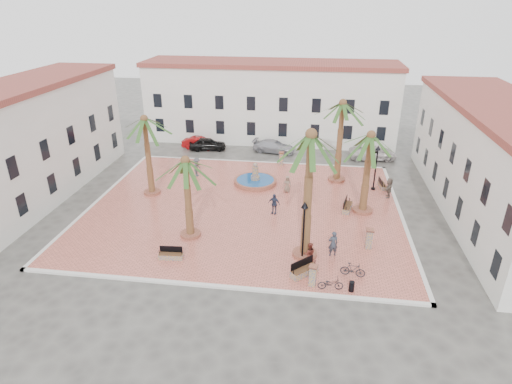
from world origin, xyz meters
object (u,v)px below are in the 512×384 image
cyclist_b (309,254)px  pedestrian_north (197,167)px  lamppost_s (304,221)px  pedestrian_fountain_a (287,184)px  palm_ne (342,112)px  pedestrian_fountain_b (274,204)px  bench_s (171,255)px  bench_se (304,271)px  lamppost_e (377,160)px  palm_sw (186,171)px  car_black (208,144)px  palm_nw (145,128)px  palm_e (370,145)px  bollard_e (369,238)px  palm_s (310,149)px  car_silver (274,146)px  bench_ne (382,185)px  bollard_n (281,158)px  bicycle_a (331,284)px  fountain (255,181)px  bicycle_b (353,270)px  car_white (373,153)px  pedestrian_east (389,188)px  bollard_se (313,275)px  car_red (200,143)px  litter_bin (352,286)px  cyclist_a (333,244)px  bench_e (347,207)px

cyclist_b → pedestrian_north: (-11.44, 14.02, 0.14)m
lamppost_s → pedestrian_fountain_a: size_ratio=2.83×
palm_ne → pedestrian_fountain_b: size_ratio=4.54×
bench_s → bench_se: bench_se is taller
palm_ne → lamppost_e: size_ratio=1.85×
palm_sw → car_black: palm_sw is taller
palm_nw → cyclist_b: bearing=-33.2°
pedestrian_north → palm_e: bearing=-103.1°
bollard_e → cyclist_b: (-4.13, -2.61, 0.03)m
palm_s → car_silver: (-4.32, 21.54, -7.19)m
palm_e → cyclist_b: palm_e is taller
lamppost_e → cyclist_b: size_ratio=2.64×
bench_s → bench_ne: bearing=38.2°
bollard_n → pedestrian_fountain_b: pedestrian_fountain_b is taller
pedestrian_north → bicycle_a: bearing=-135.6°
fountain → bicycle_b: fountain is taller
car_black → car_white: (18.91, -0.53, -0.01)m
palm_sw → bollard_n: size_ratio=4.44×
palm_sw → pedestrian_east: palm_sw is taller
bollard_se → pedestrian_fountain_b: (-3.33, 9.32, 0.13)m
lamppost_s → bicycle_b: size_ratio=2.74×
fountain → bench_s: (-3.90, -13.62, -0.04)m
palm_s → car_red: 26.30m
bench_s → palm_s: bearing=6.9°
palm_ne → litter_bin: size_ratio=12.02×
cyclist_a → car_red: bearing=-72.4°
bollard_n → car_red: bearing=156.1°
bench_s → bench_ne: 21.30m
lamppost_s → car_white: size_ratio=0.84×
palm_s → car_white: 23.03m
bicycle_a → cyclist_b: 2.91m
pedestrian_east → car_black: size_ratio=0.43×
palm_nw → palm_ne: (16.74, 5.30, 0.59)m
palm_e → bench_se: bearing=-115.2°
litter_bin → palm_nw: bearing=144.9°
palm_sw → pedestrian_east: size_ratio=3.47×
litter_bin → bicycle_b: bearing=84.1°
litter_bin → cyclist_b: cyclist_b is taller
palm_e → bollard_n: palm_e is taller
palm_ne → bollard_e: (1.85, -12.15, -5.95)m
bench_s → bench_ne: (15.81, 14.28, -0.01)m
palm_sw → palm_ne: palm_ne is taller
bench_e → bollard_n: size_ratio=1.38×
palm_ne → car_white: 10.30m
lamppost_s → litter_bin: bearing=-44.7°
bollard_se → car_white: bearing=75.6°
lamppost_s → palm_e: bearing=59.0°
fountain → bollard_n: bearing=68.8°
bollard_e → bicycle_a: 5.85m
palm_nw → car_red: 14.42m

